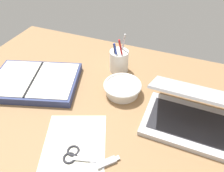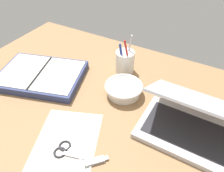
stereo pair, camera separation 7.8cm
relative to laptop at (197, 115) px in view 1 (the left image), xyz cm
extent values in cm
cube|color=#936D47|center=(-27.71, -9.03, -5.41)|extent=(140.00, 100.00, 2.00)
cube|color=#B7B7BC|center=(-0.02, -1.88, -3.51)|extent=(33.19, 20.51, 1.80)
cube|color=#232328|center=(-0.02, -1.88, -2.49)|extent=(29.17, 14.83, 0.24)
cube|color=#B7B7BC|center=(0.04, 3.56, 6.33)|extent=(33.17, 18.63, 9.94)
cube|color=silver|center=(0.04, 3.13, 6.11)|extent=(30.51, 16.59, 8.59)
cylinder|color=silver|center=(-27.58, 5.29, -2.35)|extent=(12.45, 12.45, 4.10)
torus|color=silver|center=(-27.58, 5.29, -0.30)|extent=(14.65, 14.65, 1.17)
cylinder|color=white|center=(-34.21, 19.00, 0.35)|extent=(8.05, 8.05, 9.52)
cylinder|color=black|center=(-34.92, 16.90, 2.96)|extent=(2.90, 1.51, 12.70)
cylinder|color=#233899|center=(-34.35, 16.79, 3.19)|extent=(3.45, 0.96, 13.08)
cylinder|color=#B21E1E|center=(-32.46, 17.65, 4.42)|extent=(2.88, 3.52, 15.51)
cylinder|color=#B7B7BC|center=(-33.69, 21.15, 4.53)|extent=(2.97, 1.34, 15.84)
cube|color=navy|center=(-62.36, -2.88, -2.92)|extent=(39.73, 33.36, 2.97)
cube|color=silver|center=(-70.20, -5.32, -1.28)|extent=(21.65, 25.91, 0.30)
cube|color=silver|center=(-54.52, -0.44, -1.28)|extent=(21.65, 25.91, 0.30)
cube|color=black|center=(-62.36, -2.88, -1.13)|extent=(7.37, 21.46, 0.30)
cube|color=#B7B7BC|center=(-26.61, -25.58, -3.81)|extent=(9.74, 3.72, 0.30)
cube|color=#B7B7BC|center=(-26.61, -25.58, -4.11)|extent=(9.84, 2.68, 0.30)
torus|color=#232328|center=(-32.56, -27.19, -4.11)|extent=(3.90, 3.90, 0.70)
torus|color=#232328|center=(-32.70, -24.63, -4.11)|extent=(3.90, 3.90, 0.70)
cube|color=silver|center=(-32.72, -24.38, -4.33)|extent=(27.83, 32.68, 0.16)
cube|color=#99999E|center=(-21.91, -24.69, -3.91)|extent=(5.60, 5.71, 1.00)
cube|color=silver|center=(-19.42, -22.10, -3.91)|extent=(1.70, 1.70, 0.60)
camera|label=1|loc=(-8.26, -54.54, 53.54)|focal=35.00mm
camera|label=2|loc=(-1.24, -51.20, 53.54)|focal=35.00mm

